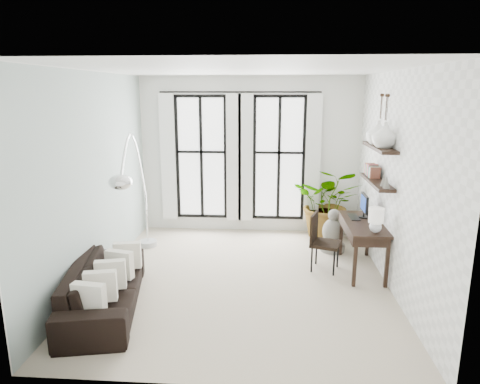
# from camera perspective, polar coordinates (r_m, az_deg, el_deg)

# --- Properties ---
(floor) EXTENTS (5.00, 5.00, 0.00)m
(floor) POSITION_cam_1_polar(r_m,az_deg,el_deg) (6.89, 0.22, -11.62)
(floor) COLOR #B8A892
(floor) RESTS_ON ground
(ceiling) EXTENTS (5.00, 5.00, 0.00)m
(ceiling) POSITION_cam_1_polar(r_m,az_deg,el_deg) (6.24, 0.25, 16.05)
(ceiling) COLOR white
(ceiling) RESTS_ON wall_back
(wall_left) EXTENTS (0.00, 5.00, 5.00)m
(wall_left) POSITION_cam_1_polar(r_m,az_deg,el_deg) (6.89, -18.78, 1.71)
(wall_left) COLOR #9DAFA9
(wall_left) RESTS_ON floor
(wall_right) EXTENTS (0.00, 5.00, 5.00)m
(wall_right) POSITION_cam_1_polar(r_m,az_deg,el_deg) (6.62, 20.05, 1.15)
(wall_right) COLOR white
(wall_right) RESTS_ON floor
(wall_back) EXTENTS (4.50, 0.00, 4.50)m
(wall_back) POSITION_cam_1_polar(r_m,az_deg,el_deg) (8.83, 1.30, 4.87)
(wall_back) COLOR white
(wall_back) RESTS_ON floor
(windows) EXTENTS (3.26, 0.13, 2.65)m
(windows) POSITION_cam_1_polar(r_m,az_deg,el_deg) (8.78, -0.03, 4.55)
(windows) COLOR white
(windows) RESTS_ON wall_back
(wall_shelves) EXTENTS (0.25, 1.30, 0.60)m
(wall_shelves) POSITION_cam_1_polar(r_m,az_deg,el_deg) (7.09, 17.84, 3.14)
(wall_shelves) COLOR black
(wall_shelves) RESTS_ON wall_right
(sofa) EXTENTS (1.27, 2.32, 0.64)m
(sofa) POSITION_cam_1_polar(r_m,az_deg,el_deg) (6.21, -17.64, -11.93)
(sofa) COLOR black
(sofa) RESTS_ON floor
(throw_pillows) EXTENTS (0.40, 1.52, 0.40)m
(throw_pillows) POSITION_cam_1_polar(r_m,az_deg,el_deg) (6.10, -16.87, -10.49)
(throw_pillows) COLOR silver
(throw_pillows) RESTS_ON sofa
(plant) EXTENTS (1.55, 1.43, 1.45)m
(plant) POSITION_cam_1_polar(r_m,az_deg,el_deg) (8.74, 11.69, -1.38)
(plant) COLOR #2D7228
(plant) RESTS_ON floor
(desk) EXTENTS (0.59, 1.40, 1.22)m
(desk) POSITION_cam_1_polar(r_m,az_deg,el_deg) (7.20, 16.16, -4.52)
(desk) COLOR black
(desk) RESTS_ON floor
(desk_chair) EXTENTS (0.57, 0.57, 0.95)m
(desk_chair) POSITION_cam_1_polar(r_m,az_deg,el_deg) (7.20, 10.68, -6.04)
(desk_chair) COLOR black
(desk_chair) RESTS_ON floor
(arc_lamp) EXTENTS (0.72, 2.70, 2.29)m
(arc_lamp) POSITION_cam_1_polar(r_m,az_deg,el_deg) (6.86, -14.00, 3.59)
(arc_lamp) COLOR silver
(arc_lamp) RESTS_ON floor
(buddha) EXTENTS (0.44, 0.44, 0.80)m
(buddha) POSITION_cam_1_polar(r_m,az_deg,el_deg) (8.11, 12.31, -5.43)
(buddha) COLOR slate
(buddha) RESTS_ON floor
(vase_a) EXTENTS (0.37, 0.37, 0.38)m
(vase_a) POSITION_cam_1_polar(r_m,az_deg,el_deg) (6.74, 18.74, 7.20)
(vase_a) COLOR white
(vase_a) RESTS_ON shelf_upper
(vase_b) EXTENTS (0.37, 0.37, 0.38)m
(vase_b) POSITION_cam_1_polar(r_m,az_deg,el_deg) (7.13, 17.94, 7.56)
(vase_b) COLOR white
(vase_b) RESTS_ON shelf_upper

